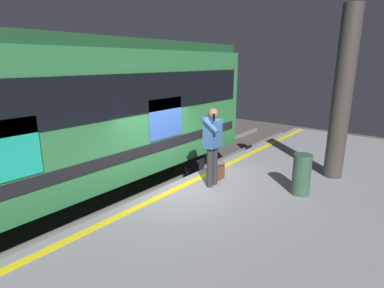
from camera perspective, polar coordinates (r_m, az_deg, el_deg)
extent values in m
plane|color=#4C4742|center=(7.64, -2.29, -13.25)|extent=(24.55, 24.55, 0.00)
cube|color=gray|center=(6.32, 14.41, -15.37)|extent=(14.89, 4.65, 0.94)
cube|color=yellow|center=(7.06, -0.51, -7.21)|extent=(14.59, 0.16, 0.01)
cube|color=slate|center=(8.54, -9.86, -9.67)|extent=(19.36, 0.08, 0.16)
cube|color=slate|center=(9.58, -15.63, -7.19)|extent=(19.36, 0.08, 0.16)
cube|color=#2D723F|center=(7.60, -22.84, 4.83)|extent=(10.55, 2.87, 2.95)
cube|color=#1B4426|center=(7.51, -24.13, 16.87)|extent=(10.34, 2.64, 0.24)
cube|color=black|center=(6.30, -16.82, 8.21)|extent=(10.02, 0.03, 0.90)
cube|color=black|center=(6.58, -15.94, -3.33)|extent=(10.02, 0.03, 0.24)
cube|color=#3359B2|center=(7.58, -4.92, 4.81)|extent=(1.14, 0.02, 0.99)
cube|color=#19A58C|center=(5.59, -31.88, -1.23)|extent=(1.14, 0.02, 0.99)
cylinder|color=black|center=(9.37, 0.61, -3.84)|extent=(0.84, 0.12, 0.84)
cylinder|color=black|center=(10.87, -8.98, -1.32)|extent=(0.84, 0.12, 0.84)
cylinder|color=#262628|center=(6.84, 4.21, -4.02)|extent=(0.14, 0.14, 0.89)
cylinder|color=#262628|center=(6.70, 3.34, -4.42)|extent=(0.14, 0.14, 0.89)
cube|color=#2D517F|center=(6.57, 3.89, 1.92)|extent=(0.40, 0.24, 0.60)
sphere|color=#2D517F|center=(6.60, 2.79, 4.48)|extent=(0.20, 0.20, 0.20)
sphere|color=#997051|center=(6.48, 3.96, 5.79)|extent=(0.22, 0.22, 0.22)
cylinder|color=#2D517F|center=(6.78, 5.09, 1.80)|extent=(0.09, 0.09, 0.54)
cylinder|color=#2D517F|center=(6.28, 3.33, 3.65)|extent=(0.09, 0.42, 0.33)
cube|color=black|center=(6.20, 4.11, 4.98)|extent=(0.07, 0.02, 0.15)
cube|color=#59331E|center=(7.21, 4.93, -5.31)|extent=(0.33, 0.15, 0.34)
torus|color=#59331E|center=(7.14, 4.98, -3.57)|extent=(0.30, 0.30, 0.02)
cylinder|color=#38332D|center=(7.78, 26.31, 8.13)|extent=(0.42, 0.42, 3.89)
cylinder|color=#2D4C38|center=(6.72, 19.82, -5.40)|extent=(0.37, 0.37, 0.87)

